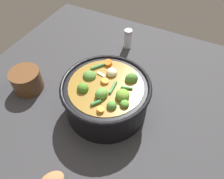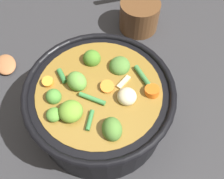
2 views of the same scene
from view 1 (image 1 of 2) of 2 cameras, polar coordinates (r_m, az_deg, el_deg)
ground_plane at (r=0.77m, az=-1.43°, el=-5.00°), size 1.10×1.10×0.00m
cooking_pot at (r=0.71m, az=-1.52°, el=-1.87°), size 0.29×0.29×0.15m
salt_shaker at (r=0.99m, az=4.16°, el=13.12°), size 0.03×0.03×0.09m
small_saucepan at (r=0.86m, az=-21.61°, el=2.25°), size 0.17×0.17×0.08m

